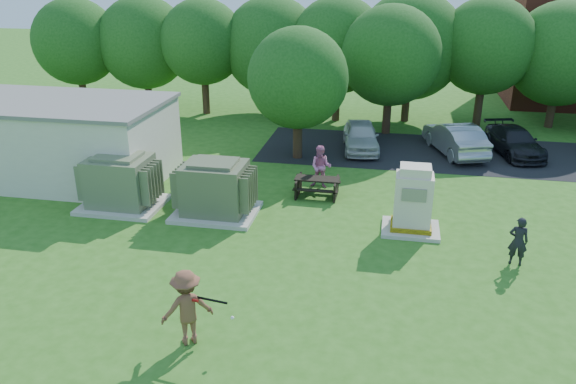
% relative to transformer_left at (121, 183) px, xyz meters
% --- Properties ---
extents(ground, '(120.00, 120.00, 0.00)m').
position_rel_transformer_left_xyz_m(ground, '(6.50, -4.50, -0.97)').
color(ground, '#2D6619').
rests_on(ground, ground).
extents(service_building, '(10.00, 5.00, 3.20)m').
position_rel_transformer_left_xyz_m(service_building, '(-4.50, 2.50, 0.63)').
color(service_building, beige).
rests_on(service_building, ground).
extents(service_building_roof, '(10.20, 5.20, 0.15)m').
position_rel_transformer_left_xyz_m(service_building_roof, '(-4.50, 2.50, 2.31)').
color(service_building_roof, slate).
rests_on(service_building_roof, service_building).
extents(parking_strip, '(20.00, 6.00, 0.01)m').
position_rel_transformer_left_xyz_m(parking_strip, '(13.50, 9.00, -0.96)').
color(parking_strip, '#232326').
rests_on(parking_strip, ground).
extents(transformer_left, '(3.00, 2.40, 2.07)m').
position_rel_transformer_left_xyz_m(transformer_left, '(0.00, 0.00, 0.00)').
color(transformer_left, beige).
rests_on(transformer_left, ground).
extents(transformer_right, '(3.00, 2.40, 2.07)m').
position_rel_transformer_left_xyz_m(transformer_right, '(3.70, 0.00, 0.00)').
color(transformer_right, beige).
rests_on(transformer_right, ground).
extents(generator_cabinet, '(1.95, 1.60, 2.38)m').
position_rel_transformer_left_xyz_m(generator_cabinet, '(10.73, -0.05, 0.07)').
color(generator_cabinet, beige).
rests_on(generator_cabinet, ground).
extents(picnic_table, '(1.75, 1.31, 0.75)m').
position_rel_transformer_left_xyz_m(picnic_table, '(7.10, 2.47, -0.50)').
color(picnic_table, black).
rests_on(picnic_table, ground).
extents(batter, '(1.46, 1.28, 1.95)m').
position_rel_transformer_left_xyz_m(batter, '(5.37, -7.35, 0.01)').
color(batter, brown).
rests_on(batter, ground).
extents(person_by_generator, '(0.62, 0.45, 1.57)m').
position_rel_transformer_left_xyz_m(person_by_generator, '(13.88, -1.80, -0.18)').
color(person_by_generator, black).
rests_on(person_by_generator, ground).
extents(person_at_picnic, '(0.90, 0.73, 1.78)m').
position_rel_transformer_left_xyz_m(person_at_picnic, '(7.11, 3.40, -0.08)').
color(person_at_picnic, '#D06E9C').
rests_on(person_at_picnic, ground).
extents(car_white, '(2.18, 4.30, 1.40)m').
position_rel_transformer_left_xyz_m(car_white, '(8.35, 8.81, -0.27)').
color(car_white, silver).
rests_on(car_white, ground).
extents(car_silver_a, '(3.03, 4.88, 1.52)m').
position_rel_transformer_left_xyz_m(car_silver_a, '(12.86, 9.10, -0.21)').
color(car_silver_a, '#A1A1A6').
rests_on(car_silver_a, ground).
extents(car_dark, '(2.79, 4.64, 1.26)m').
position_rel_transformer_left_xyz_m(car_dark, '(15.68, 9.53, -0.34)').
color(car_dark, black).
rests_on(car_dark, ground).
extents(batting_equipment, '(1.06, 0.23, 0.50)m').
position_rel_transformer_left_xyz_m(batting_equipment, '(6.00, -7.40, 0.24)').
color(batting_equipment, black).
rests_on(batting_equipment, ground).
extents(tree_row, '(41.30, 13.30, 7.30)m').
position_rel_transformer_left_xyz_m(tree_row, '(8.25, 14.00, 3.18)').
color(tree_row, '#47301E').
rests_on(tree_row, ground).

